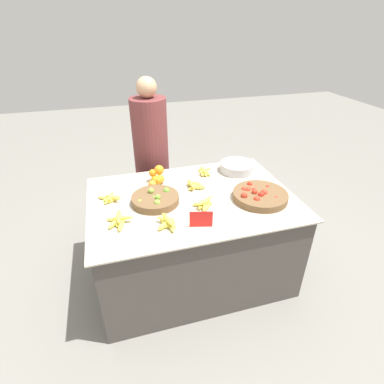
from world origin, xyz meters
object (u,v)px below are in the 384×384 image
Objects in this scene: tomato_basket at (259,195)px; lime_bowl at (155,199)px; metal_bowl at (237,167)px; price_sign at (201,219)px; vendor_person at (152,162)px.

lime_bowl is at bearing 167.96° from tomato_basket.
lime_bowl is 0.86m from metal_bowl.
tomato_basket reaches higher than metal_bowl.
price_sign is at bearing -128.49° from metal_bowl.
price_sign is 0.10× the size of vendor_person.
metal_bowl is 0.20× the size of vendor_person.
price_sign reaches higher than tomato_basket.
tomato_basket is 1.21m from vendor_person.
tomato_basket is at bearing -93.33° from metal_bowl.
price_sign is (-0.53, -0.21, 0.03)m from tomato_basket.
metal_bowl is at bearing 22.26° from lime_bowl.
metal_bowl is 0.87m from vendor_person.
vendor_person is at bearing 142.76° from metal_bowl.
vendor_person is at bearing 82.78° from lime_bowl.
tomato_basket is 0.49m from metal_bowl.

